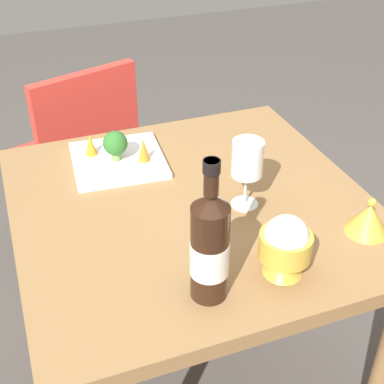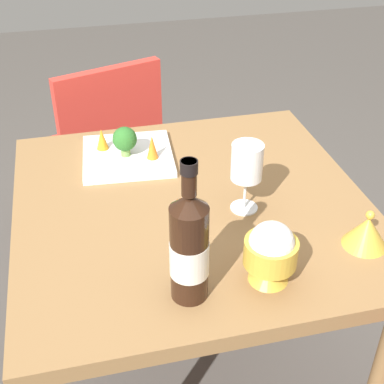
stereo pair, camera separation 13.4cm
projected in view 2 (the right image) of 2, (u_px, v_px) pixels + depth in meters
The scene contains 10 objects.
dining_table at pixel (192, 230), 1.41m from camera, with size 0.88×0.88×0.76m.
chair_by_wall at pixel (106, 141), 2.09m from camera, with size 0.51×0.51×0.85m.
wine_bottle at pixel (189, 247), 1.03m from camera, with size 0.08×0.08×0.31m.
wine_glass at pixel (247, 164), 1.27m from camera, with size 0.08×0.08×0.18m.
rice_bowl at pixel (271, 252), 1.09m from camera, with size 0.11×0.11×0.14m.
rice_bowl_lid at pixel (367, 231), 1.20m from camera, with size 0.10×0.10×0.09m.
serving_plate at pixel (128, 156), 1.53m from camera, with size 0.27×0.27×0.02m.
broccoli_floret at pixel (125, 140), 1.49m from camera, with size 0.07×0.07×0.09m.
carrot_garnish_left at pixel (152, 147), 1.49m from camera, with size 0.03×0.03×0.07m.
carrot_garnish_right at pixel (102, 139), 1.54m from camera, with size 0.03×0.03×0.06m.
Camera 2 is at (0.26, 1.08, 1.54)m, focal length 50.61 mm.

